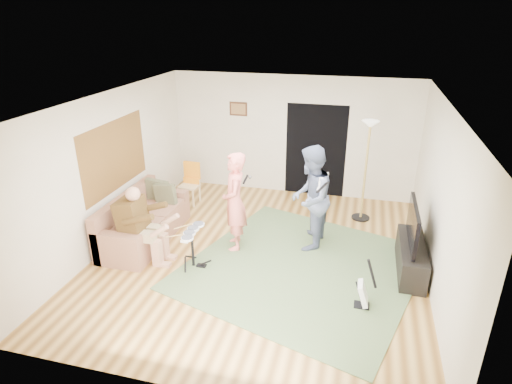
{
  "coord_description": "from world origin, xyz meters",
  "views": [
    {
      "loc": [
        1.54,
        -6.26,
        3.96
      ],
      "look_at": [
        -0.14,
        0.3,
        1.07
      ],
      "focal_mm": 30.0,
      "sensor_mm": 36.0,
      "label": 1
    }
  ],
  "objects_px": {
    "guitarist": "(310,198)",
    "torchiere_lamp": "(367,153)",
    "drum_kit": "(193,250)",
    "television": "(413,225)",
    "tv_cabinet": "(411,258)",
    "dining_chair": "(190,189)",
    "guitar_spare": "(364,293)",
    "sofa": "(141,225)",
    "singer": "(235,202)"
  },
  "relations": [
    {
      "from": "tv_cabinet",
      "to": "television",
      "type": "bearing_deg",
      "value": 180.0
    },
    {
      "from": "guitar_spare",
      "to": "television",
      "type": "xyz_separation_m",
      "value": [
        0.67,
        1.15,
        0.62
      ]
    },
    {
      "from": "dining_chair",
      "to": "tv_cabinet",
      "type": "bearing_deg",
      "value": -16.23
    },
    {
      "from": "guitarist",
      "to": "guitar_spare",
      "type": "height_order",
      "value": "guitarist"
    },
    {
      "from": "sofa",
      "to": "torchiere_lamp",
      "type": "xyz_separation_m",
      "value": [
        3.96,
        1.88,
        1.12
      ]
    },
    {
      "from": "sofa",
      "to": "guitar_spare",
      "type": "height_order",
      "value": "sofa"
    },
    {
      "from": "guitarist",
      "to": "torchiere_lamp",
      "type": "distance_m",
      "value": 1.7
    },
    {
      "from": "sofa",
      "to": "drum_kit",
      "type": "distance_m",
      "value": 1.45
    },
    {
      "from": "drum_kit",
      "to": "television",
      "type": "bearing_deg",
      "value": 12.25
    },
    {
      "from": "singer",
      "to": "guitarist",
      "type": "xyz_separation_m",
      "value": [
        1.27,
        0.38,
        0.05
      ]
    },
    {
      "from": "singer",
      "to": "guitarist",
      "type": "height_order",
      "value": "guitarist"
    },
    {
      "from": "sofa",
      "to": "guitarist",
      "type": "xyz_separation_m",
      "value": [
        3.06,
        0.52,
        0.65
      ]
    },
    {
      "from": "singer",
      "to": "guitar_spare",
      "type": "distance_m",
      "value": 2.66
    },
    {
      "from": "dining_chair",
      "to": "television",
      "type": "relative_size",
      "value": 0.76
    },
    {
      "from": "torchiere_lamp",
      "to": "television",
      "type": "relative_size",
      "value": 1.72
    },
    {
      "from": "television",
      "to": "guitarist",
      "type": "bearing_deg",
      "value": 166.02
    },
    {
      "from": "drum_kit",
      "to": "guitarist",
      "type": "bearing_deg",
      "value": 33.58
    },
    {
      "from": "drum_kit",
      "to": "guitar_spare",
      "type": "xyz_separation_m",
      "value": [
        2.78,
        -0.4,
        -0.08
      ]
    },
    {
      "from": "sofa",
      "to": "singer",
      "type": "xyz_separation_m",
      "value": [
        1.79,
        0.14,
        0.6
      ]
    },
    {
      "from": "singer",
      "to": "torchiere_lamp",
      "type": "xyz_separation_m",
      "value": [
        2.17,
        1.74,
        0.51
      ]
    },
    {
      "from": "sofa",
      "to": "guitarist",
      "type": "height_order",
      "value": "guitarist"
    },
    {
      "from": "guitarist",
      "to": "sofa",
      "type": "bearing_deg",
      "value": -77.02
    },
    {
      "from": "drum_kit",
      "to": "torchiere_lamp",
      "type": "relative_size",
      "value": 0.34
    },
    {
      "from": "drum_kit",
      "to": "tv_cabinet",
      "type": "height_order",
      "value": "drum_kit"
    },
    {
      "from": "drum_kit",
      "to": "tv_cabinet",
      "type": "relative_size",
      "value": 0.5
    },
    {
      "from": "drum_kit",
      "to": "guitar_spare",
      "type": "distance_m",
      "value": 2.8
    },
    {
      "from": "guitar_spare",
      "to": "torchiere_lamp",
      "type": "height_order",
      "value": "torchiere_lamp"
    },
    {
      "from": "guitar_spare",
      "to": "sofa",
      "type": "bearing_deg",
      "value": 165.59
    },
    {
      "from": "tv_cabinet",
      "to": "television",
      "type": "xyz_separation_m",
      "value": [
        -0.05,
        0.0,
        0.6
      ]
    },
    {
      "from": "torchiere_lamp",
      "to": "singer",
      "type": "bearing_deg",
      "value": -141.25
    },
    {
      "from": "singer",
      "to": "television",
      "type": "distance_m",
      "value": 2.96
    },
    {
      "from": "guitar_spare",
      "to": "television",
      "type": "bearing_deg",
      "value": 59.5
    },
    {
      "from": "guitar_spare",
      "to": "tv_cabinet",
      "type": "xyz_separation_m",
      "value": [
        0.72,
        1.15,
        0.02
      ]
    },
    {
      "from": "guitar_spare",
      "to": "drum_kit",
      "type": "bearing_deg",
      "value": 171.87
    },
    {
      "from": "sofa",
      "to": "guitarist",
      "type": "relative_size",
      "value": 1.14
    },
    {
      "from": "guitarist",
      "to": "television",
      "type": "xyz_separation_m",
      "value": [
        1.69,
        -0.42,
        -0.09
      ]
    },
    {
      "from": "sofa",
      "to": "guitar_spare",
      "type": "relative_size",
      "value": 2.66
    },
    {
      "from": "sofa",
      "to": "drum_kit",
      "type": "relative_size",
      "value": 3.05
    },
    {
      "from": "sofa",
      "to": "dining_chair",
      "type": "xyz_separation_m",
      "value": [
        0.26,
        1.75,
        0.04
      ]
    },
    {
      "from": "sofa",
      "to": "singer",
      "type": "distance_m",
      "value": 1.89
    },
    {
      "from": "guitarist",
      "to": "drum_kit",
      "type": "bearing_deg",
      "value": -53.09
    },
    {
      "from": "drum_kit",
      "to": "singer",
      "type": "xyz_separation_m",
      "value": [
        0.5,
        0.79,
        0.58
      ]
    },
    {
      "from": "torchiere_lamp",
      "to": "guitarist",
      "type": "bearing_deg",
      "value": -123.5
    },
    {
      "from": "guitarist",
      "to": "torchiere_lamp",
      "type": "relative_size",
      "value": 0.92
    },
    {
      "from": "drum_kit",
      "to": "dining_chair",
      "type": "height_order",
      "value": "dining_chair"
    },
    {
      "from": "drum_kit",
      "to": "singer",
      "type": "bearing_deg",
      "value": 58.03
    },
    {
      "from": "drum_kit",
      "to": "guitarist",
      "type": "relative_size",
      "value": 0.37
    },
    {
      "from": "sofa",
      "to": "guitarist",
      "type": "distance_m",
      "value": 3.17
    },
    {
      "from": "television",
      "to": "torchiere_lamp",
      "type": "bearing_deg",
      "value": 113.72
    },
    {
      "from": "guitar_spare",
      "to": "torchiere_lamp",
      "type": "xyz_separation_m",
      "value": [
        -0.11,
        2.93,
        1.17
      ]
    }
  ]
}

